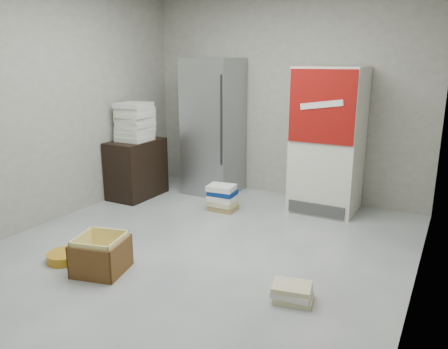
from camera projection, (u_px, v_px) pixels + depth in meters
name	position (u px, v px, depth m)	size (l,w,h in m)	color
ground	(184.00, 260.00, 4.22)	(5.00, 5.00, 0.00)	beige
room_shell	(180.00, 69.00, 3.76)	(4.04, 5.04, 2.82)	#A8A397
steel_fridge	(214.00, 127.00, 6.20)	(0.70, 0.72, 1.90)	#989CA0
coke_cooler	(328.00, 140.00, 5.44)	(0.80, 0.73, 1.80)	silver
wood_shelf	(137.00, 169.00, 6.11)	(0.50, 0.80, 0.80)	black
supply_box_stack	(135.00, 122.00, 5.94)	(0.43, 0.44, 0.52)	silver
phonebook_stack_main	(222.00, 198.00, 5.58)	(0.37, 0.30, 0.33)	#9D8352
phonebook_stack_side	(292.00, 293.00, 3.50)	(0.36, 0.30, 0.14)	beige
cardboard_box	(101.00, 257.00, 3.97)	(0.52, 0.52, 0.34)	yellow
bucket_lid	(64.00, 257.00, 4.20)	(0.33, 0.33, 0.09)	#BF8219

